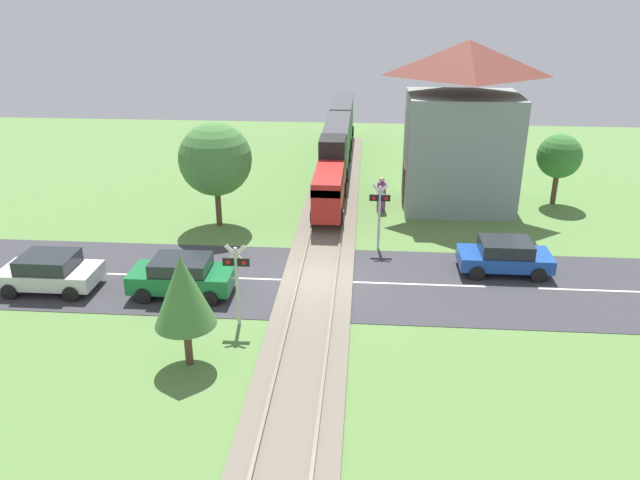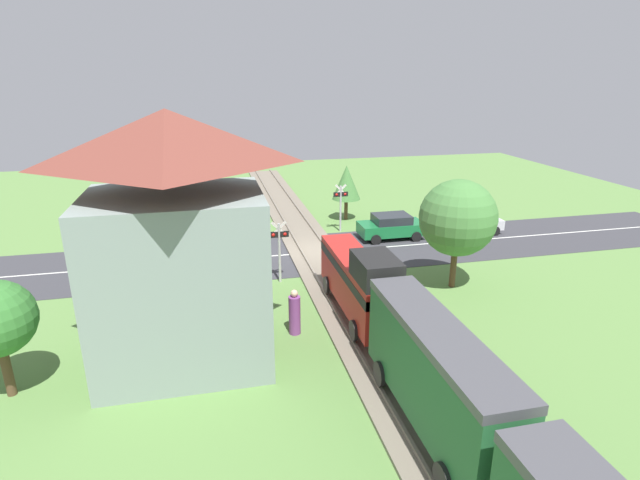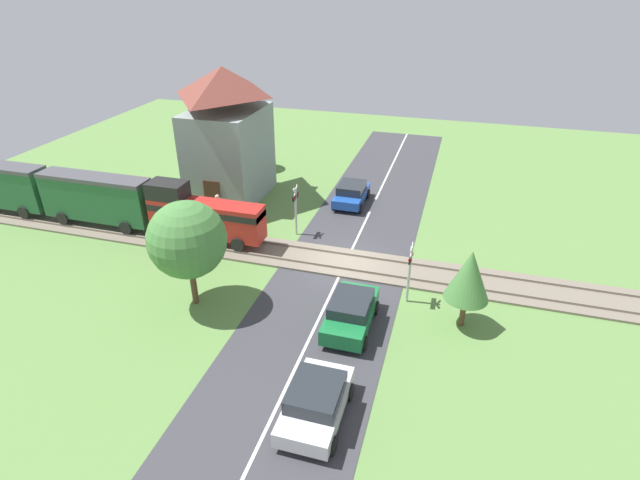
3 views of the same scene
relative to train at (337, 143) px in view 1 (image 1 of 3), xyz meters
The scene contains 14 objects.
ground_plane 15.20m from the train, 90.00° to the right, with size 60.00×60.00×0.00m, color #5B8442.
road_surface 15.20m from the train, 90.00° to the right, with size 48.00×6.40×0.02m.
track_bed 15.19m from the train, 90.00° to the right, with size 2.80×48.00×0.24m.
train is the anchor object (origin of this frame).
car_near_crossing 17.29m from the train, 106.74° to the right, with size 3.82×1.93×1.46m.
car_far_side 15.59m from the train, 61.32° to the right, with size 3.65×1.92×1.38m.
car_behind_queue 19.40m from the train, 121.44° to the right, with size 3.63×2.02×1.43m.
crossing_signal_west_approach 18.75m from the train, 97.41° to the right, with size 0.90×0.18×2.98m.
crossing_signal_east_approach 11.83m from the train, 78.21° to the right, with size 0.90×0.18×2.98m.
station_building 8.90m from the train, 40.90° to the right, with size 5.90×4.60×8.39m.
pedestrian_by_station 7.18m from the train, 68.41° to the right, with size 0.44×0.44×1.79m.
tree_by_station 12.72m from the train, 22.25° to the right, with size 2.28×2.28×3.73m.
tree_roadside_hedge 10.76m from the train, 119.41° to the right, with size 3.43×3.43×5.00m.
tree_beyond_track 21.38m from the train, 99.37° to the right, with size 1.87×1.87×3.64m.
Camera 1 is at (1.79, -22.00, 10.93)m, focal length 35.00 mm.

